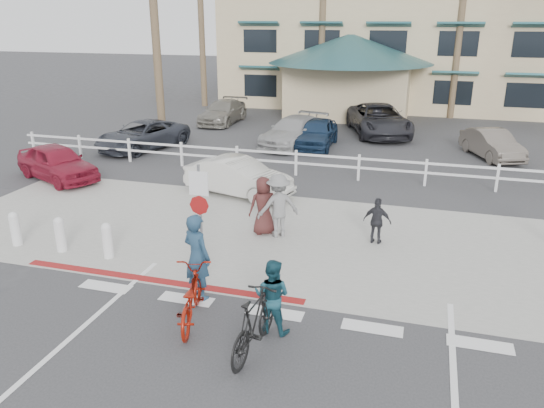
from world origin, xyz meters
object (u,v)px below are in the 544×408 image
(car_white_sedan, at_px, (239,177))
(bike_red, at_px, (191,297))
(sign_post, at_px, (200,211))
(car_red_compact, at_px, (57,162))
(bike_black, at_px, (254,324))

(car_white_sedan, bearing_deg, bike_red, -152.21)
(sign_post, xyz_separation_m, car_red_compact, (-8.13, 5.28, -0.79))
(bike_red, relative_size, car_white_sedan, 0.53)
(sign_post, height_order, bike_red, sign_post)
(bike_black, height_order, car_white_sedan, car_white_sedan)
(bike_red, relative_size, car_red_compact, 0.53)
(car_white_sedan, bearing_deg, sign_post, -154.50)
(bike_black, bearing_deg, car_red_compact, -33.34)
(bike_red, distance_m, bike_black, 1.66)
(bike_red, xyz_separation_m, bike_black, (1.53, -0.63, 0.05))
(bike_black, height_order, car_red_compact, car_red_compact)
(bike_black, bearing_deg, bike_red, -17.31)
(bike_black, bearing_deg, sign_post, -47.26)
(bike_red, distance_m, car_red_compact, 11.71)
(car_white_sedan, relative_size, car_red_compact, 0.98)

